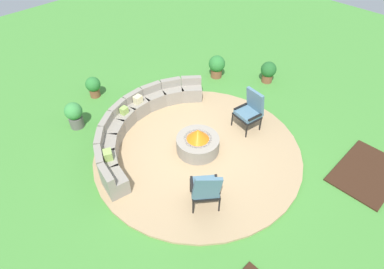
{
  "coord_description": "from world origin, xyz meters",
  "views": [
    {
      "loc": [
        -4.13,
        -3.93,
        5.79
      ],
      "look_at": [
        0.0,
        0.2,
        0.45
      ],
      "focal_mm": 30.28,
      "sensor_mm": 36.0,
      "label": 1
    }
  ],
  "objects_px": {
    "lounge_chair_front_right": "(250,110)",
    "lounge_chair_front_left": "(206,188)",
    "potted_plant_0": "(93,86)",
    "potted_plant_1": "(74,114)",
    "potted_plant_3": "(217,66)",
    "fire_pit": "(198,143)",
    "potted_plant_2": "(268,71)",
    "curved_stone_bench": "(138,122)"
  },
  "relations": [
    {
      "from": "potted_plant_1",
      "to": "lounge_chair_front_right",
      "type": "bearing_deg",
      "value": -45.95
    },
    {
      "from": "fire_pit",
      "to": "potted_plant_0",
      "type": "distance_m",
      "value": 3.89
    },
    {
      "from": "fire_pit",
      "to": "potted_plant_2",
      "type": "xyz_separation_m",
      "value": [
        3.86,
        0.65,
        0.07
      ]
    },
    {
      "from": "fire_pit",
      "to": "potted_plant_3",
      "type": "height_order",
      "value": "potted_plant_3"
    },
    {
      "from": "lounge_chair_front_right",
      "to": "potted_plant_2",
      "type": "bearing_deg",
      "value": -56.61
    },
    {
      "from": "curved_stone_bench",
      "to": "potted_plant_2",
      "type": "bearing_deg",
      "value": -12.65
    },
    {
      "from": "lounge_chair_front_left",
      "to": "potted_plant_3",
      "type": "distance_m",
      "value": 5.14
    },
    {
      "from": "potted_plant_3",
      "to": "potted_plant_1",
      "type": "bearing_deg",
      "value": 167.58
    },
    {
      "from": "curved_stone_bench",
      "to": "lounge_chair_front_right",
      "type": "bearing_deg",
      "value": -42.26
    },
    {
      "from": "fire_pit",
      "to": "potted_plant_2",
      "type": "distance_m",
      "value": 3.91
    },
    {
      "from": "potted_plant_0",
      "to": "potted_plant_3",
      "type": "distance_m",
      "value": 3.89
    },
    {
      "from": "lounge_chair_front_right",
      "to": "fire_pit",
      "type": "bearing_deg",
      "value": 88.21
    },
    {
      "from": "potted_plant_2",
      "to": "potted_plant_3",
      "type": "relative_size",
      "value": 0.93
    },
    {
      "from": "lounge_chair_front_left",
      "to": "potted_plant_2",
      "type": "xyz_separation_m",
      "value": [
        4.92,
        1.9,
        -0.23
      ]
    },
    {
      "from": "fire_pit",
      "to": "lounge_chair_front_right",
      "type": "bearing_deg",
      "value": -11.68
    },
    {
      "from": "potted_plant_3",
      "to": "lounge_chair_front_right",
      "type": "bearing_deg",
      "value": -119.53
    },
    {
      "from": "potted_plant_1",
      "to": "potted_plant_2",
      "type": "relative_size",
      "value": 1.1
    },
    {
      "from": "potted_plant_1",
      "to": "potted_plant_2",
      "type": "xyz_separation_m",
      "value": [
        5.47,
        -2.34,
        -0.04
      ]
    },
    {
      "from": "fire_pit",
      "to": "potted_plant_1",
      "type": "relative_size",
      "value": 1.4
    },
    {
      "from": "curved_stone_bench",
      "to": "lounge_chair_front_right",
      "type": "relative_size",
      "value": 3.8
    },
    {
      "from": "potted_plant_2",
      "to": "lounge_chair_front_left",
      "type": "bearing_deg",
      "value": -158.9
    },
    {
      "from": "potted_plant_0",
      "to": "potted_plant_2",
      "type": "height_order",
      "value": "potted_plant_2"
    },
    {
      "from": "lounge_chair_front_right",
      "to": "potted_plant_0",
      "type": "xyz_separation_m",
      "value": [
        -2.1,
        4.19,
        -0.27
      ]
    },
    {
      "from": "lounge_chair_front_left",
      "to": "potted_plant_3",
      "type": "height_order",
      "value": "lounge_chair_front_left"
    },
    {
      "from": "curved_stone_bench",
      "to": "potted_plant_3",
      "type": "height_order",
      "value": "potted_plant_3"
    },
    {
      "from": "lounge_chair_front_right",
      "to": "potted_plant_3",
      "type": "bearing_deg",
      "value": -19.64
    },
    {
      "from": "potted_plant_0",
      "to": "potted_plant_1",
      "type": "bearing_deg",
      "value": -142.1
    },
    {
      "from": "potted_plant_3",
      "to": "fire_pit",
      "type": "bearing_deg",
      "value": -145.67
    },
    {
      "from": "lounge_chair_front_left",
      "to": "potted_plant_1",
      "type": "distance_m",
      "value": 4.28
    },
    {
      "from": "lounge_chair_front_right",
      "to": "potted_plant_2",
      "type": "distance_m",
      "value": 2.47
    },
    {
      "from": "fire_pit",
      "to": "lounge_chair_front_right",
      "type": "height_order",
      "value": "lounge_chair_front_right"
    },
    {
      "from": "curved_stone_bench",
      "to": "potted_plant_0",
      "type": "xyz_separation_m",
      "value": [
        0.07,
        2.22,
        0.03
      ]
    },
    {
      "from": "fire_pit",
      "to": "potted_plant_0",
      "type": "height_order",
      "value": "fire_pit"
    },
    {
      "from": "lounge_chair_front_right",
      "to": "potted_plant_1",
      "type": "height_order",
      "value": "lounge_chair_front_right"
    },
    {
      "from": "lounge_chair_front_right",
      "to": "lounge_chair_front_left",
      "type": "bearing_deg",
      "value": 118.88
    },
    {
      "from": "potted_plant_0",
      "to": "potted_plant_3",
      "type": "relative_size",
      "value": 0.87
    },
    {
      "from": "potted_plant_0",
      "to": "potted_plant_3",
      "type": "xyz_separation_m",
      "value": [
        3.42,
        -1.87,
        0.05
      ]
    },
    {
      "from": "lounge_chair_front_left",
      "to": "lounge_chair_front_right",
      "type": "xyz_separation_m",
      "value": [
        2.67,
        0.92,
        0.02
      ]
    },
    {
      "from": "potted_plant_3",
      "to": "lounge_chair_front_left",
      "type": "bearing_deg",
      "value": -140.84
    },
    {
      "from": "lounge_chair_front_left",
      "to": "lounge_chair_front_right",
      "type": "relative_size",
      "value": 0.99
    },
    {
      "from": "curved_stone_bench",
      "to": "lounge_chair_front_left",
      "type": "bearing_deg",
      "value": -99.67
    },
    {
      "from": "potted_plant_1",
      "to": "potted_plant_3",
      "type": "relative_size",
      "value": 1.02
    }
  ]
}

